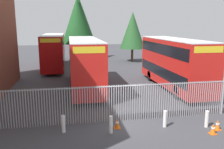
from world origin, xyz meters
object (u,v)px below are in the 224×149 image
at_px(double_decker_bus_behind_fence_left, 84,62).
at_px(traffic_cone_near_kerb, 213,129).
at_px(double_decker_bus_near_gate, 174,61).
at_px(bollard_center_front, 111,125).
at_px(traffic_cone_mid_forecourt, 117,123).
at_px(traffic_cone_by_gate, 218,125).
at_px(bollard_far_right, 207,119).
at_px(bollard_near_left, 63,124).
at_px(double_decker_bus_behind_fence_right, 54,50).
at_px(bollard_near_right, 165,119).

bearing_deg(double_decker_bus_behind_fence_left, traffic_cone_near_kerb, -60.58).
distance_m(double_decker_bus_near_gate, bollard_center_front, 11.20).
bearing_deg(traffic_cone_mid_forecourt, traffic_cone_by_gate, -12.26).
bearing_deg(bollard_far_right, bollard_near_left, 174.90).
relative_size(bollard_near_left, traffic_cone_by_gate, 1.61).
height_order(traffic_cone_by_gate, traffic_cone_mid_forecourt, same).
height_order(double_decker_bus_near_gate, double_decker_bus_behind_fence_left, same).
relative_size(double_decker_bus_behind_fence_left, bollard_near_left, 11.38).
bearing_deg(double_decker_bus_behind_fence_left, bollard_far_right, -57.77).
height_order(bollard_near_left, traffic_cone_by_gate, bollard_near_left).
relative_size(traffic_cone_by_gate, traffic_cone_mid_forecourt, 1.00).
distance_m(bollard_far_right, traffic_cone_mid_forecourt, 5.00).
height_order(double_decker_bus_behind_fence_right, bollard_near_left, double_decker_bus_behind_fence_right).
distance_m(double_decker_bus_near_gate, bollard_far_right, 8.94).
bearing_deg(traffic_cone_by_gate, traffic_cone_mid_forecourt, 167.74).
height_order(bollard_center_front, traffic_cone_mid_forecourt, bollard_center_front).
distance_m(double_decker_bus_near_gate, bollard_near_right, 9.29).
bearing_deg(traffic_cone_mid_forecourt, bollard_center_front, -129.59).
xyz_separation_m(bollard_far_right, traffic_cone_by_gate, (0.39, -0.45, -0.19)).
distance_m(double_decker_bus_near_gate, traffic_cone_by_gate, 9.35).
xyz_separation_m(double_decker_bus_behind_fence_left, bollard_near_left, (-1.74, -8.99, -1.95)).
xyz_separation_m(double_decker_bus_behind_fence_right, bollard_far_right, (9.32, -20.32, -1.95)).
bearing_deg(traffic_cone_mid_forecourt, bollard_far_right, -8.17).
xyz_separation_m(double_decker_bus_behind_fence_right, bollard_center_front, (3.93, -20.16, -1.95)).
distance_m(bollard_near_left, bollard_far_right, 7.88).
height_order(double_decker_bus_near_gate, bollard_near_right, double_decker_bus_near_gate).
xyz_separation_m(double_decker_bus_near_gate, bollard_center_front, (-7.16, -8.39, -1.95)).
bearing_deg(double_decker_bus_near_gate, traffic_cone_by_gate, -98.72).
relative_size(bollard_far_right, traffic_cone_near_kerb, 1.61).
bearing_deg(traffic_cone_near_kerb, double_decker_bus_behind_fence_right, 113.39).
bearing_deg(double_decker_bus_near_gate, bollard_far_right, -101.67).
distance_m(bollard_center_front, traffic_cone_near_kerb, 5.35).
bearing_deg(bollard_near_left, bollard_near_right, -2.86).
relative_size(double_decker_bus_near_gate, double_decker_bus_behind_fence_left, 1.00).
xyz_separation_m(bollard_near_left, bollard_center_front, (2.46, -0.54, 0.00)).
bearing_deg(traffic_cone_mid_forecourt, double_decker_bus_behind_fence_left, 97.41).
relative_size(double_decker_bus_near_gate, double_decker_bus_behind_fence_right, 1.00).
relative_size(double_decker_bus_behind_fence_right, bollard_far_right, 11.38).
relative_size(bollard_center_front, traffic_cone_mid_forecourt, 1.61).
distance_m(bollard_center_front, bollard_near_right, 3.12).
bearing_deg(bollard_near_left, traffic_cone_near_kerb, -11.57).
height_order(double_decker_bus_behind_fence_left, traffic_cone_mid_forecourt, double_decker_bus_behind_fence_left).
relative_size(bollard_center_front, traffic_cone_near_kerb, 1.61).
xyz_separation_m(double_decker_bus_near_gate, traffic_cone_by_gate, (-1.38, -9.00, -2.13)).
xyz_separation_m(double_decker_bus_near_gate, bollard_near_left, (-9.62, -7.85, -1.95)).
distance_m(double_decker_bus_behind_fence_right, traffic_cone_by_gate, 23.03).
relative_size(double_decker_bus_behind_fence_right, traffic_cone_near_kerb, 18.32).
distance_m(double_decker_bus_near_gate, double_decker_bus_behind_fence_right, 16.17).
bearing_deg(bollard_near_right, traffic_cone_mid_forecourt, 173.86).
height_order(bollard_near_left, bollard_near_right, same).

